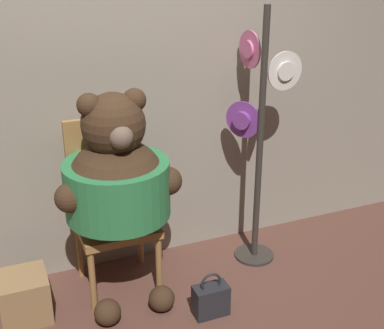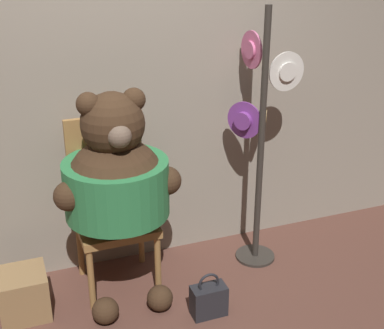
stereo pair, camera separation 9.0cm
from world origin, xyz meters
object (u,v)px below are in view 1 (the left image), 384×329
at_px(chair, 111,202).
at_px(teddy_bear, 117,183).
at_px(handbag_on_ground, 211,299).
at_px(hat_display_rack, 258,133).

bearing_deg(chair, teddy_bear, -88.01).
bearing_deg(handbag_on_ground, chair, 126.38).
height_order(chair, hat_display_rack, hat_display_rack).
height_order(teddy_bear, handbag_on_ground, teddy_bear).
xyz_separation_m(chair, teddy_bear, (0.01, -0.17, 0.21)).
relative_size(chair, handbag_on_ground, 3.75).
bearing_deg(teddy_bear, chair, 91.99).
distance_m(hat_display_rack, handbag_on_ground, 1.12).
xyz_separation_m(chair, hat_display_rack, (1.00, -0.07, 0.35)).
bearing_deg(handbag_on_ground, hat_display_rack, 42.59).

